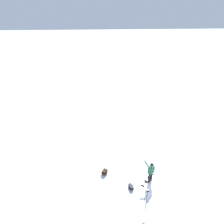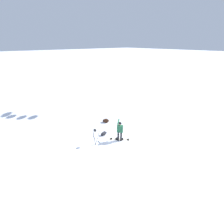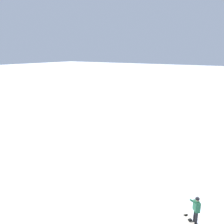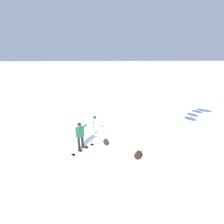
# 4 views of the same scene
# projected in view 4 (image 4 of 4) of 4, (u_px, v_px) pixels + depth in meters

# --- Properties ---
(ground_plane) EXTENTS (300.00, 300.00, 0.00)m
(ground_plane) POSITION_uv_depth(u_px,v_px,m) (82.00, 145.00, 9.26)
(ground_plane) COLOR white
(snowboarder) EXTENTS (0.54, 0.71, 1.65)m
(snowboarder) POSITION_uv_depth(u_px,v_px,m) (80.00, 133.00, 8.51)
(snowboarder) COLOR black
(snowboarder) RESTS_ON ground_plane
(snowboard) EXTENTS (1.33, 1.32, 0.10)m
(snowboard) POSITION_uv_depth(u_px,v_px,m) (83.00, 149.00, 8.75)
(snowboard) COLOR beige
(snowboard) RESTS_ON ground_plane
(gear_bag_large) EXTENTS (0.65, 0.39, 0.25)m
(gear_bag_large) POSITION_uv_depth(u_px,v_px,m) (106.00, 142.00, 9.31)
(gear_bag_large) COLOR black
(gear_bag_large) RESTS_ON ground_plane
(camera_tripod) EXTENTS (0.63, 0.52, 1.30)m
(camera_tripod) POSITION_uv_depth(u_px,v_px,m) (95.00, 121.00, 10.18)
(camera_tripod) COLOR #262628
(camera_tripod) RESTS_ON ground_plane
(gear_bag_small) EXTENTS (0.72, 0.66, 0.33)m
(gear_bag_small) POSITION_uv_depth(u_px,v_px,m) (138.00, 155.00, 8.01)
(gear_bag_small) COLOR black
(gear_bag_small) RESTS_ON ground_plane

